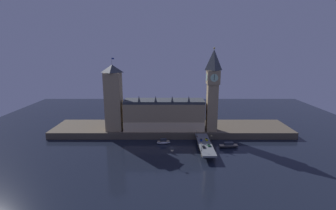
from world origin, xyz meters
The scene contains 18 objects.
ground_plane centered at (0.00, 0.00, 0.00)m, with size 400.00×400.00×0.00m, color black.
embankment centered at (0.00, 39.00, 2.96)m, with size 220.00×42.00×5.93m.
parliament_hall centered at (-6.95, 31.03, 19.30)m, with size 71.31×21.41×32.25m.
clock_tower centered at (35.24, 26.02, 44.46)m, with size 11.18×11.29×72.69m.
victoria_tower centered at (-51.58, 28.47, 35.16)m, with size 14.22×14.22×64.21m.
bridge centered at (25.29, -5.00, 3.93)m, with size 10.07×46.00×5.61m.
car_northbound_lead centered at (23.07, 0.97, 6.28)m, with size 1.87×3.88×1.44m.
car_northbound_trail centered at (23.07, -13.14, 6.25)m, with size 2.02×3.96×1.37m.
car_southbound_lead centered at (27.50, -9.83, 6.22)m, with size 2.10×4.74×1.31m.
car_southbound_trail centered at (27.50, 1.89, 6.33)m, with size 1.94×4.34×1.53m.
pedestrian_near_rail centered at (20.86, -16.37, 6.51)m, with size 0.38×0.38×1.70m.
pedestrian_mid_walk centered at (29.72, -2.52, 6.56)m, with size 0.38×0.38×1.79m.
pedestrian_far_rail centered at (20.86, 8.24, 6.46)m, with size 0.38×0.38×1.62m.
street_lamp_near centered at (20.46, -19.72, 9.44)m, with size 1.34×0.60×6.11m.
street_lamp_mid centered at (30.12, -5.00, 9.67)m, with size 1.34×0.60×6.48m.
street_lamp_far centered at (20.46, 9.72, 9.62)m, with size 1.34×0.60×6.41m.
boat_upstream centered at (-7.23, 8.47, 1.65)m, with size 11.65×5.11×4.52m.
boat_downstream centered at (45.06, 0.34, 1.62)m, with size 16.66×6.03×4.44m.
Camera 1 is at (-3.43, -182.17, 76.17)m, focal length 26.00 mm.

